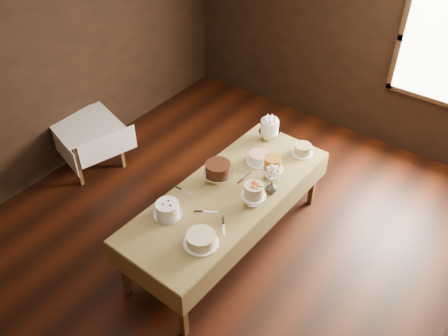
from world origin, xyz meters
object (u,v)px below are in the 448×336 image
at_px(cake_lattice, 259,158).
at_px(display_table, 228,196).
at_px(cake_speckled, 303,150).
at_px(cake_server_b, 224,230).
at_px(cake_chocolate, 218,172).
at_px(cake_server_a, 210,212).
at_px(cake_caramel, 272,169).
at_px(cake_server_d, 267,187).
at_px(side_table, 86,129).
at_px(cake_meringue, 269,130).
at_px(cake_flowers, 254,195).
at_px(cake_server_e, 187,192).
at_px(flower_vase, 271,187).
at_px(cake_cream, 201,239).
at_px(cake_server_c, 247,175).

bearing_deg(cake_lattice, display_table, -87.64).
distance_m(cake_speckled, cake_server_b, 1.50).
xyz_separation_m(cake_chocolate, cake_server_a, (0.23, -0.43, -0.10)).
relative_size(display_table, cake_speckled, 10.21).
bearing_deg(cake_caramel, cake_server_d, -71.93).
bearing_deg(side_table, cake_meringue, 24.89).
distance_m(cake_flowers, cake_server_e, 0.71).
relative_size(cake_flowers, cake_server_d, 1.09).
height_order(display_table, flower_vase, flower_vase).
xyz_separation_m(side_table, cake_cream, (2.55, -0.77, 0.25)).
xyz_separation_m(cake_lattice, cake_chocolate, (-0.18, -0.52, 0.06)).
bearing_deg(side_table, cake_server_d, 5.49).
relative_size(display_table, flower_vase, 20.14).
bearing_deg(flower_vase, cake_meringue, 123.91).
distance_m(cake_meringue, cake_cream, 1.82).
xyz_separation_m(cake_server_a, cake_server_d, (0.26, 0.65, 0.00)).
bearing_deg(cake_chocolate, cake_lattice, 71.37).
xyz_separation_m(display_table, flower_vase, (0.36, 0.27, 0.12)).
bearing_deg(cake_server_e, cake_speckled, 63.05).
height_order(cake_caramel, cake_server_e, cake_caramel).
height_order(cake_caramel, cake_flowers, cake_caramel).
height_order(cake_caramel, cake_server_d, cake_caramel).
distance_m(cake_meringue, cake_server_a, 1.42).
distance_m(cake_lattice, cake_server_a, 0.96).
bearing_deg(cake_meringue, cake_flowers, -65.43).
relative_size(cake_server_d, cake_server_e, 1.00).
distance_m(cake_server_d, flower_vase, 0.10).
bearing_deg(flower_vase, cake_server_e, -142.59).
height_order(cake_lattice, cake_server_a, cake_lattice).
bearing_deg(side_table, cake_server_c, 6.95).
distance_m(cake_chocolate, flower_vase, 0.59).
relative_size(display_table, cake_server_a, 10.58).
xyz_separation_m(display_table, cake_server_d, (0.29, 0.31, 0.06)).
bearing_deg(cake_server_c, cake_meringue, 16.57).
distance_m(side_table, cake_lattice, 2.39).
relative_size(cake_caramel, cake_cream, 0.82).
bearing_deg(cake_cream, cake_flowers, 83.12).
height_order(display_table, cake_cream, cake_cream).
height_order(cake_speckled, flower_vase, flower_vase).
height_order(side_table, cake_server_a, cake_server_a).
bearing_deg(cake_server_c, side_table, 99.36).
bearing_deg(side_table, flower_vase, 4.62).
distance_m(side_table, cake_server_d, 2.64).
relative_size(cake_speckled, cake_cream, 0.74).
distance_m(side_table, cake_meringue, 2.40).
xyz_separation_m(cake_speckled, cake_server_d, (-0.00, -0.74, -0.05)).
xyz_separation_m(cake_lattice, cake_caramel, (0.26, -0.14, 0.07)).
relative_size(cake_chocolate, cake_server_b, 1.39).
distance_m(cake_speckled, flower_vase, 0.77).
xyz_separation_m(side_table, cake_server_c, (2.34, 0.29, 0.20)).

